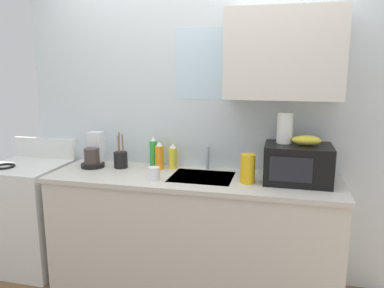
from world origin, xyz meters
name	(u,v)px	position (x,y,z in m)	size (l,w,h in m)	color
kitchen_wall_assembly	(215,112)	(0.11, 0.31, 1.35)	(2.95, 0.42, 2.50)	silver
counter_unit	(192,232)	(0.00, 0.00, 0.46)	(2.18, 0.63, 0.90)	silver
sink_faucet	(208,158)	(0.07, 0.24, 0.99)	(0.03, 0.03, 0.19)	#B2B5BA
stove_range	(30,215)	(-1.44, 0.00, 0.46)	(0.60, 0.60, 1.08)	white
microwave	(298,164)	(0.75, 0.05, 1.04)	(0.46, 0.35, 0.27)	black
banana_bunch	(307,140)	(0.81, 0.05, 1.20)	(0.20, 0.11, 0.07)	gold
paper_towel_roll	(285,128)	(0.66, 0.10, 1.28)	(0.11, 0.11, 0.22)	white
coffee_maker	(94,154)	(-0.86, 0.11, 1.00)	(0.19, 0.21, 0.28)	black
dish_soap_bottle_yellow	(173,157)	(-0.21, 0.21, 0.99)	(0.07, 0.07, 0.20)	yellow
dish_soap_bottle_orange	(159,156)	(-0.31, 0.15, 1.01)	(0.07, 0.07, 0.22)	orange
dish_soap_bottle_green	(153,153)	(-0.37, 0.20, 1.02)	(0.06, 0.06, 0.25)	green
cereal_canister	(248,169)	(0.42, -0.05, 1.00)	(0.10, 0.10, 0.21)	gold
mug_white	(154,174)	(-0.25, -0.14, 0.95)	(0.08, 0.08, 0.10)	white
utensil_crock	(121,159)	(-0.63, 0.12, 0.97)	(0.11, 0.11, 0.30)	black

